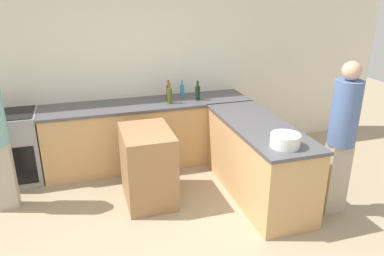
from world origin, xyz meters
The scene contains 12 objects.
ground_plane centered at (0.00, 0.00, 0.00)m, with size 14.00×14.00×0.00m, color tan.
wall_back centered at (0.00, 2.52, 1.35)m, with size 8.00×0.06×2.70m.
counter_back centered at (0.00, 2.16, 0.46)m, with size 2.92×0.69×0.93m.
counter_peninsula centered at (1.11, 0.91, 0.46)m, with size 0.69×1.87×0.93m.
range_oven centered at (-1.81, 2.17, 0.47)m, with size 0.69×0.63×0.94m.
island_table centered at (-0.20, 1.16, 0.45)m, with size 0.57×0.80×0.90m.
mixing_bowl centered at (1.06, 0.24, 0.99)m, with size 0.31×0.31×0.14m.
hot_sauce_bottle centered at (0.32, 2.21, 1.04)m, with size 0.06×0.06×0.29m.
olive_oil_bottle centered at (0.30, 2.04, 1.04)m, with size 0.07×0.07×0.29m.
wine_bottle_dark centered at (0.71, 2.08, 1.04)m, with size 0.07×0.07×0.28m.
dish_soap_bottle centered at (0.54, 2.30, 1.02)m, with size 0.06×0.06×0.25m.
person_at_peninsula centered at (1.78, 0.28, 0.97)m, with size 0.29×0.29×1.76m.
Camera 1 is at (-0.87, -2.83, 2.47)m, focal length 35.00 mm.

